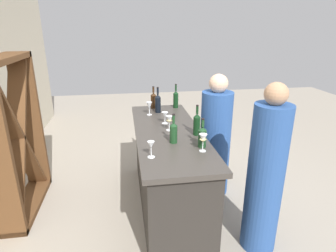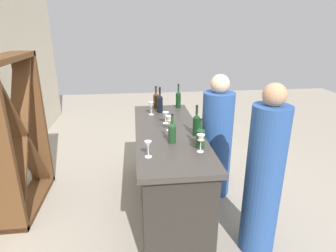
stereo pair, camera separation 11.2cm
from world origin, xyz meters
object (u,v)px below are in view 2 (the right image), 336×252
object	(u,v)px
wine_bottle_second_left_olive_green	(172,132)
wine_bottle_leftmost_olive_green	(201,137)
wine_glass_near_center	(169,120)
person_left_guest	(216,141)
wine_bottle_rightmost_dark_green	(178,99)
wine_bottle_far_right_amber_brown	(156,100)
wine_rack	(19,136)
person_center_guest	(264,179)
wine_bottle_second_right_near_black	(160,103)
wine_glass_far_center	(148,146)
wine_bottle_center_dark_green	(196,124)
wine_glass_near_left	(201,140)
wine_glass_far_left	(151,106)
wine_glass_near_right	(166,115)

from	to	relation	value
wine_bottle_second_left_olive_green	wine_bottle_leftmost_olive_green	bearing A→B (deg)	-119.29
wine_bottle_leftmost_olive_green	wine_glass_near_center	bearing A→B (deg)	25.93
person_left_guest	wine_bottle_rightmost_dark_green	bearing A→B (deg)	-72.70
wine_bottle_far_right_amber_brown	wine_bottle_leftmost_olive_green	bearing A→B (deg)	-167.38
wine_rack	person_center_guest	size ratio (longest dim) A/B	1.09
person_center_guest	wine_bottle_second_right_near_black	bearing A→B (deg)	-68.86
wine_glass_far_center	person_left_guest	xyz separation A→B (m)	(0.89, -0.88, -0.38)
wine_bottle_center_dark_green	person_left_guest	xyz separation A→B (m)	(0.43, -0.36, -0.39)
wine_glass_near_left	wine_glass_near_center	xyz separation A→B (m)	(0.58, 0.21, -0.00)
wine_bottle_second_left_olive_green	wine_bottle_rightmost_dark_green	bearing A→B (deg)	-11.29
wine_glass_near_center	person_left_guest	world-z (taller)	person_left_guest
wine_bottle_center_dark_green	wine_bottle_rightmost_dark_green	size ratio (longest dim) A/B	0.97
wine_bottle_second_right_near_black	wine_glass_far_center	world-z (taller)	wine_bottle_second_right_near_black
wine_bottle_leftmost_olive_green	person_left_guest	bearing A→B (deg)	-27.52
wine_bottle_far_right_amber_brown	person_center_guest	xyz separation A→B (m)	(-1.66, -0.83, -0.33)
wine_bottle_rightmost_dark_green	wine_glass_near_center	world-z (taller)	wine_bottle_rightmost_dark_green
wine_bottle_leftmost_olive_green	wine_bottle_second_left_olive_green	distance (m)	0.28
wine_glass_near_left	wine_bottle_second_right_near_black	bearing A→B (deg)	11.39
wine_bottle_center_dark_green	person_left_guest	distance (m)	0.68
wine_rack	wine_glass_near_left	bearing A→B (deg)	-113.72
wine_bottle_leftmost_olive_green	wine_bottle_second_right_near_black	xyz separation A→B (m)	(1.16, 0.27, 0.02)
wine_bottle_second_left_olive_green	wine_bottle_far_right_amber_brown	xyz separation A→B (m)	(1.24, 0.06, 0.00)
wine_rack	wine_glass_far_center	xyz separation A→B (m)	(-0.88, -1.40, 0.20)
wine_glass_near_left	wine_rack	bearing A→B (deg)	66.28
wine_bottle_second_right_near_black	wine_glass_near_center	world-z (taller)	wine_bottle_second_right_near_black
wine_glass_far_left	wine_rack	bearing A→B (deg)	103.04
wine_bottle_second_left_olive_green	person_center_guest	bearing A→B (deg)	-118.51
wine_bottle_second_right_near_black	person_left_guest	bearing A→B (deg)	-123.19
wine_rack	person_center_guest	xyz separation A→B (m)	(-1.01, -2.42, -0.13)
wine_glass_far_left	wine_glass_far_center	size ratio (longest dim) A/B	1.13
wine_bottle_rightmost_dark_green	wine_glass_far_center	size ratio (longest dim) A/B	2.23
wine_glass_near_left	wine_glass_far_center	world-z (taller)	wine_glass_near_left
wine_bottle_leftmost_olive_green	wine_bottle_second_left_olive_green	bearing A→B (deg)	60.71
wine_glass_near_center	person_left_guest	xyz separation A→B (m)	(0.25, -0.62, -0.38)
wine_rack	wine_bottle_second_left_olive_green	size ratio (longest dim) A/B	6.03
wine_bottle_second_right_near_black	wine_glass_near_right	bearing A→B (deg)	-176.22
wine_bottle_leftmost_olive_green	person_center_guest	size ratio (longest dim) A/B	0.17
wine_rack	person_center_guest	distance (m)	2.63
wine_bottle_leftmost_olive_green	wine_bottle_far_right_amber_brown	size ratio (longest dim) A/B	0.93
person_center_guest	wine_bottle_center_dark_green	bearing A→B (deg)	-57.37
wine_bottle_far_right_amber_brown	person_center_guest	size ratio (longest dim) A/B	0.19
wine_bottle_rightmost_dark_green	person_center_guest	xyz separation A→B (m)	(-1.63, -0.53, -0.34)
wine_bottle_second_right_near_black	person_center_guest	xyz separation A→B (m)	(-1.44, -0.80, -0.34)
wine_bottle_center_dark_green	person_left_guest	bearing A→B (deg)	-39.85
wine_bottle_second_right_near_black	wine_bottle_far_right_amber_brown	xyz separation A→B (m)	(0.21, 0.03, -0.01)
wine_bottle_leftmost_olive_green	wine_bottle_center_dark_green	size ratio (longest dim) A/B	0.87
person_left_guest	person_center_guest	bearing A→B (deg)	83.16
wine_bottle_leftmost_olive_green	person_center_guest	world-z (taller)	person_center_guest
wine_glass_near_right	wine_glass_far_left	xyz separation A→B (m)	(0.36, 0.15, 0.02)
wine_glass_far_left	wine_bottle_center_dark_green	bearing A→B (deg)	-151.36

